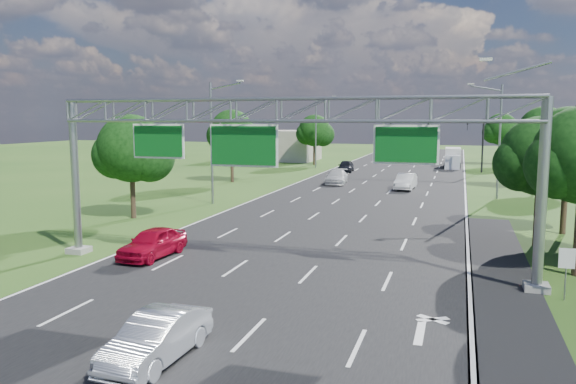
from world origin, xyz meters
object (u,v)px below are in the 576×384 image
at_px(traffic_signal, 455,133).
at_px(red_coupe, 153,243).
at_px(box_truck, 453,158).
at_px(regulatory_sign, 567,263).
at_px(silver_sedan, 157,338).
at_px(sign_gantry, 281,123).

height_order(traffic_signal, red_coupe, traffic_signal).
bearing_deg(box_truck, regulatory_sign, -86.39).
distance_m(red_coupe, silver_sedan, 12.80).
bearing_deg(traffic_signal, silver_sedan, -96.79).
xyz_separation_m(sign_gantry, red_coupe, (-7.04, 0.30, -6.13)).
height_order(red_coupe, silver_sedan, red_coupe).
relative_size(sign_gantry, regulatory_sign, 11.19).
distance_m(regulatory_sign, traffic_signal, 54.37).
bearing_deg(red_coupe, silver_sedan, -55.43).
bearing_deg(traffic_signal, box_truck, 92.20).
xyz_separation_m(traffic_signal, red_coupe, (-14.19, -52.70, -4.40)).
bearing_deg(traffic_signal, sign_gantry, -97.68).
bearing_deg(red_coupe, traffic_signal, 78.39).
relative_size(sign_gantry, silver_sedan, 5.43).
height_order(sign_gantry, traffic_signal, sign_gantry).
xyz_separation_m(sign_gantry, regulatory_sign, (12.07, -1.02, -5.38)).
relative_size(red_coupe, silver_sedan, 1.04).
relative_size(traffic_signal, red_coupe, 2.71).
bearing_deg(sign_gantry, silver_sedan, -92.29).
relative_size(sign_gantry, red_coupe, 5.22).
xyz_separation_m(regulatory_sign, traffic_signal, (-4.92, 54.02, 3.66)).
xyz_separation_m(regulatory_sign, silver_sedan, (-12.50, -9.64, -0.80)).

